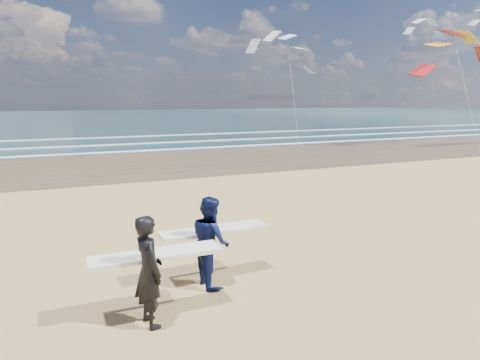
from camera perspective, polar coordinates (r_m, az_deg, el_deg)
name	(u,v)px	position (r m, az deg, el deg)	size (l,w,h in m)	color
wet_sand_strip	(393,147)	(33.51, 19.70, 4.13)	(220.00, 12.00, 0.01)	#453425
ocean	(187,117)	(81.68, -7.11, 8.34)	(220.00, 100.00, 0.02)	#183336
foam_breakers	(317,136)	(41.44, 10.19, 5.84)	(220.00, 11.70, 0.05)	white
surfer_near	(150,269)	(7.11, -11.94, -11.51)	(2.20, 0.98, 1.83)	black
surfer_far	(211,240)	(8.39, -3.91, -8.02)	(2.22, 1.10, 1.77)	#0B123D
kite_0	(460,66)	(34.79, 27.28, 13.31)	(7.23, 4.90, 9.54)	slate
kite_1	(291,70)	(37.53, 6.78, 14.33)	(6.68, 4.83, 10.04)	slate
kite_5	(431,64)	(55.76, 24.07, 13.96)	(5.60, 4.72, 13.75)	slate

